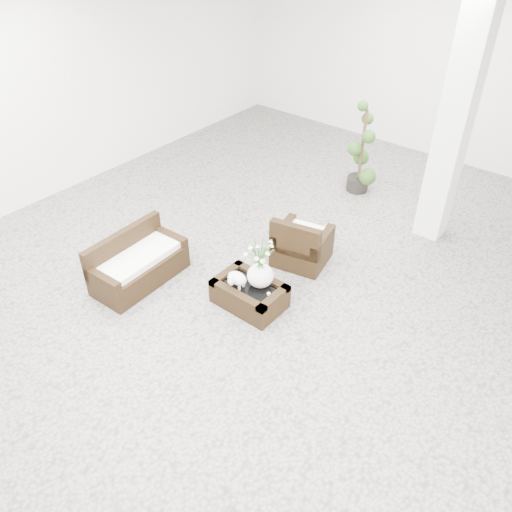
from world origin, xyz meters
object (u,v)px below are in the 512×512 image
Objects in this scene: armchair at (303,238)px; loveseat at (138,260)px; topiary at (362,149)px; coffee_table at (249,295)px.

armchair is 0.59× the size of loveseat.
topiary is (1.03, 4.16, 0.45)m from loveseat.
armchair is (-0.02, 1.22, 0.23)m from coffee_table.
loveseat reaches higher than coffee_table.
armchair is 2.45m from topiary.
loveseat is 0.83× the size of topiary.
armchair is 0.49× the size of topiary.
coffee_table is 1.62m from loveseat.
armchair reaches higher than coffee_table.
armchair is at bearing 91.10° from coffee_table.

